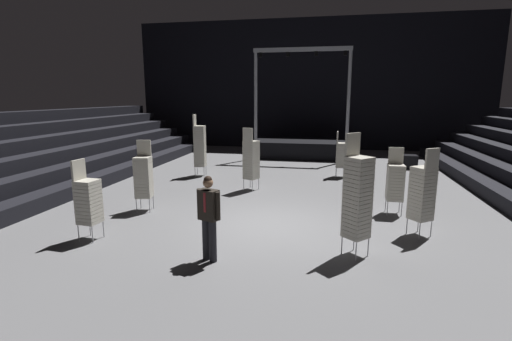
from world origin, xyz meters
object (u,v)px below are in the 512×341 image
Objects in this scene: chair_stack_front_right at (88,200)px; chair_stack_mid_left at (395,181)px; chair_stack_rear_centre at (143,176)px; chair_stack_mid_centre at (200,146)px; man_with_tie at (209,213)px; chair_stack_rear_left at (341,154)px; equipment_road_case at (406,162)px; chair_stack_mid_right at (357,196)px; chair_stack_front_left at (422,192)px; chair_stack_rear_right at (251,159)px; stage_riser at (302,146)px.

chair_stack_front_right and chair_stack_mid_left have the same top height.
chair_stack_mid_centre is at bearing -99.42° from chair_stack_rear_centre.
chair_stack_rear_left is (2.78, 8.79, -0.06)m from man_with_tie.
equipment_road_case is (3.02, 2.48, -0.63)m from chair_stack_rear_left.
chair_stack_mid_right is 1.25× the size of chair_stack_rear_centre.
chair_stack_rear_left is (5.78, 0.92, -0.34)m from chair_stack_mid_centre.
equipment_road_case is at bearing 45.02° from chair_stack_front_left.
chair_stack_front_left is 6.69m from chair_stack_rear_left.
chair_stack_mid_left is at bearing -102.82° from equipment_road_case.
chair_stack_rear_right is 1.08× the size of chair_stack_rear_centre.
stage_riser is 3.22× the size of man_with_tie.
chair_stack_rear_right is (-4.89, 3.60, 0.04)m from chair_stack_front_left.
chair_stack_front_right is 7.31m from chair_stack_mid_centre.
chair_stack_mid_left is (4.15, 3.99, -0.06)m from man_with_tie.
man_with_tie is 4.13m from chair_stack_rear_centre.
chair_stack_mid_centre is at bearing -122.47° from stage_riser.
chair_stack_mid_right is 10.86m from equipment_road_case.
equipment_road_case is at bearing 65.46° from chair_stack_rear_right.
chair_stack_mid_right reaches higher than chair_stack_rear_centre.
chair_stack_rear_centre reaches higher than equipment_road_case.
equipment_road_case is (6.21, 5.34, -0.79)m from chair_stack_rear_right.
chair_stack_rear_right is at bearing -140.12° from chair_stack_rear_centre.
chair_stack_front_left is at bearing -98.38° from equipment_road_case.
chair_stack_rear_right is 2.47× the size of equipment_road_case.
chair_stack_front_left is 9.07m from equipment_road_case.
chair_stack_rear_left is at bearing -144.34° from chair_stack_rear_centre.
chair_stack_mid_left is 3.39m from chair_stack_mid_right.
chair_stack_mid_right is 1.15× the size of chair_stack_rear_right.
chair_stack_front_left is at bearing 47.10° from chair_stack_mid_centre.
chair_stack_front_left is (3.72, -11.46, 0.49)m from stage_riser.
chair_stack_rear_left reaches higher than man_with_tie.
chair_stack_front_right is at bearing -36.31° from chair_stack_rear_left.
man_with_tie is 5.94m from chair_stack_rear_right.
chair_stack_front_left is at bearing 13.96° from chair_stack_rear_left.
equipment_road_case is at bearing -26.58° from stage_riser.
chair_stack_mid_left is at bearing 15.07° from chair_stack_rear_left.
chair_stack_mid_right is (-1.58, -1.48, 0.21)m from chair_stack_front_left.
chair_stack_rear_centre is at bearing -5.59° from chair_stack_mid_centre.
man_with_tie is at bearing -93.17° from stage_riser.
chair_stack_front_left is 2.17m from chair_stack_mid_right.
man_with_tie is 8.43m from chair_stack_mid_centre.
chair_stack_rear_centre is (0.15, 2.34, 0.08)m from chair_stack_front_right.
man_with_tie is 5.05m from chair_stack_front_left.
man_with_tie is at bearing -18.37° from chair_stack_rear_left.
chair_stack_mid_right is at bearing 97.48° from chair_stack_front_right.
chair_stack_rear_right is (-1.17, -7.86, 0.53)m from stage_riser.
man_with_tie is 0.94× the size of chair_stack_mid_left.
chair_stack_mid_right is at bearing -142.38° from man_with_tie.
chair_stack_mid_centre reaches higher than man_with_tie.
chair_stack_mid_right is at bearing 33.69° from chair_stack_mid_centre.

